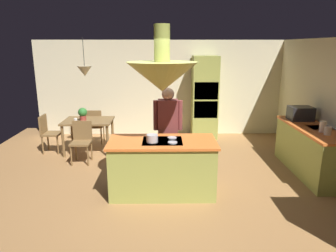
% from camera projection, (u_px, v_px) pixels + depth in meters
% --- Properties ---
extents(ground, '(8.16, 8.16, 0.00)m').
position_uv_depth(ground, '(163.00, 187.00, 5.43)').
color(ground, '#9E7042').
extents(wall_back, '(6.80, 0.10, 2.55)m').
position_uv_depth(wall_back, '(163.00, 88.00, 8.45)').
color(wall_back, beige).
rests_on(wall_back, ground).
extents(kitchen_island, '(1.74, 0.85, 0.93)m').
position_uv_depth(kitchen_island, '(163.00, 167.00, 5.12)').
color(kitchen_island, '#A0A84C').
rests_on(kitchen_island, ground).
extents(counter_run_right, '(0.73, 2.05, 0.91)m').
position_uv_depth(counter_run_right, '(311.00, 150.00, 5.94)').
color(counter_run_right, '#A0A84C').
rests_on(counter_run_right, ground).
extents(oven_tower, '(0.66, 0.62, 2.15)m').
position_uv_depth(oven_tower, '(205.00, 98.00, 8.12)').
color(oven_tower, '#A0A84C').
rests_on(oven_tower, ground).
extents(dining_table, '(1.09, 0.83, 0.76)m').
position_uv_depth(dining_table, '(88.00, 124.00, 7.08)').
color(dining_table, brown).
rests_on(dining_table, ground).
extents(person_at_island, '(0.53, 0.22, 1.68)m').
position_uv_depth(person_at_island, '(168.00, 127.00, 5.67)').
color(person_at_island, tan).
rests_on(person_at_island, ground).
extents(range_hood, '(1.10, 1.10, 1.00)m').
position_uv_depth(range_hood, '(162.00, 75.00, 4.75)').
color(range_hood, '#A0A84C').
extents(pendant_light_over_table, '(0.32, 0.32, 0.82)m').
position_uv_depth(pendant_light_over_table, '(85.00, 71.00, 6.78)').
color(pendant_light_over_table, beige).
extents(chair_facing_island, '(0.40, 0.40, 0.87)m').
position_uv_depth(chair_facing_island, '(82.00, 139.00, 6.50)').
color(chair_facing_island, brown).
rests_on(chair_facing_island, ground).
extents(chair_by_back_wall, '(0.40, 0.40, 0.87)m').
position_uv_depth(chair_by_back_wall, '(95.00, 124.00, 7.73)').
color(chair_by_back_wall, brown).
rests_on(chair_by_back_wall, ground).
extents(chair_at_corner, '(0.40, 0.40, 0.87)m').
position_uv_depth(chair_at_corner, '(48.00, 131.00, 7.10)').
color(chair_at_corner, brown).
rests_on(chair_at_corner, ground).
extents(potted_plant_on_table, '(0.20, 0.20, 0.30)m').
position_uv_depth(potted_plant_on_table, '(83.00, 114.00, 6.93)').
color(potted_plant_on_table, '#99382D').
rests_on(potted_plant_on_table, dining_table).
extents(cup_on_table, '(0.07, 0.07, 0.09)m').
position_uv_depth(cup_on_table, '(76.00, 120.00, 6.84)').
color(cup_on_table, white).
rests_on(cup_on_table, dining_table).
extents(canister_flour, '(0.12, 0.12, 0.15)m').
position_uv_depth(canister_flour, '(328.00, 131.00, 5.32)').
color(canister_flour, silver).
rests_on(canister_flour, counter_run_right).
extents(canister_sugar, '(0.11, 0.11, 0.20)m').
position_uv_depth(canister_sugar, '(323.00, 127.00, 5.49)').
color(canister_sugar, silver).
rests_on(canister_sugar, counter_run_right).
extents(microwave_on_counter, '(0.46, 0.36, 0.28)m').
position_uv_depth(microwave_on_counter, '(301.00, 113.00, 6.37)').
color(microwave_on_counter, '#232326').
rests_on(microwave_on_counter, counter_run_right).
extents(cooking_pot_on_cooktop, '(0.18, 0.18, 0.12)m').
position_uv_depth(cooking_pot_on_cooktop, '(152.00, 138.00, 4.86)').
color(cooking_pot_on_cooktop, '#B2B2B7').
rests_on(cooking_pot_on_cooktop, kitchen_island).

